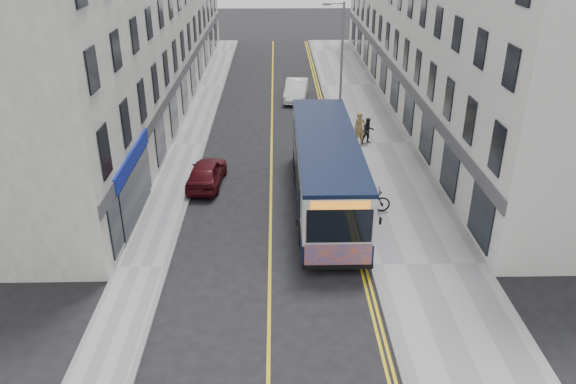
{
  "coord_description": "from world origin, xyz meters",
  "views": [
    {
      "loc": [
        0.32,
        -19.58,
        12.22
      ],
      "look_at": [
        0.78,
        2.25,
        1.6
      ],
      "focal_mm": 35.0,
      "sensor_mm": 36.0,
      "label": 1
    }
  ],
  "objects_px": {
    "bicycle": "(367,201)",
    "pedestrian_near": "(360,129)",
    "pedestrian_far": "(368,131)",
    "car_maroon": "(207,172)",
    "streetlamp": "(340,64)",
    "city_bus": "(326,169)",
    "car_white": "(296,90)"
  },
  "relations": [
    {
      "from": "pedestrian_far",
      "to": "pedestrian_near",
      "type": "bearing_deg",
      "value": -170.66
    },
    {
      "from": "streetlamp",
      "to": "car_maroon",
      "type": "xyz_separation_m",
      "value": [
        -7.43,
        -7.52,
        -3.7
      ]
    },
    {
      "from": "bicycle",
      "to": "car_maroon",
      "type": "bearing_deg",
      "value": 65.63
    },
    {
      "from": "bicycle",
      "to": "car_white",
      "type": "bearing_deg",
      "value": 7.09
    },
    {
      "from": "city_bus",
      "to": "bicycle",
      "type": "bearing_deg",
      "value": -26.09
    },
    {
      "from": "pedestrian_far",
      "to": "car_maroon",
      "type": "distance_m",
      "value": 10.57
    },
    {
      "from": "city_bus",
      "to": "car_white",
      "type": "bearing_deg",
      "value": 92.51
    },
    {
      "from": "pedestrian_far",
      "to": "city_bus",
      "type": "bearing_deg",
      "value": -125.88
    },
    {
      "from": "streetlamp",
      "to": "city_bus",
      "type": "distance_m",
      "value": 10.37
    },
    {
      "from": "car_maroon",
      "to": "streetlamp",
      "type": "bearing_deg",
      "value": -130.06
    },
    {
      "from": "streetlamp",
      "to": "pedestrian_far",
      "type": "bearing_deg",
      "value": -51.85
    },
    {
      "from": "streetlamp",
      "to": "city_bus",
      "type": "bearing_deg",
      "value": -99.17
    },
    {
      "from": "pedestrian_near",
      "to": "car_maroon",
      "type": "height_order",
      "value": "pedestrian_near"
    },
    {
      "from": "streetlamp",
      "to": "car_maroon",
      "type": "distance_m",
      "value": 11.2
    },
    {
      "from": "bicycle",
      "to": "pedestrian_far",
      "type": "height_order",
      "value": "pedestrian_far"
    },
    {
      "from": "streetlamp",
      "to": "bicycle",
      "type": "xyz_separation_m",
      "value": [
        0.23,
        -10.83,
        -3.7
      ]
    },
    {
      "from": "streetlamp",
      "to": "bicycle",
      "type": "relative_size",
      "value": 3.72
    },
    {
      "from": "streetlamp",
      "to": "bicycle",
      "type": "distance_m",
      "value": 11.45
    },
    {
      "from": "bicycle",
      "to": "pedestrian_near",
      "type": "relative_size",
      "value": 1.09
    },
    {
      "from": "pedestrian_near",
      "to": "car_maroon",
      "type": "bearing_deg",
      "value": -157.71
    },
    {
      "from": "bicycle",
      "to": "pedestrian_far",
      "type": "relative_size",
      "value": 1.39
    },
    {
      "from": "bicycle",
      "to": "car_white",
      "type": "height_order",
      "value": "car_white"
    },
    {
      "from": "pedestrian_far",
      "to": "car_white",
      "type": "bearing_deg",
      "value": 98.75
    },
    {
      "from": "bicycle",
      "to": "car_white",
      "type": "distance_m",
      "value": 18.53
    },
    {
      "from": "bicycle",
      "to": "pedestrian_far",
      "type": "bearing_deg",
      "value": -9.81
    },
    {
      "from": "car_white",
      "to": "pedestrian_near",
      "type": "bearing_deg",
      "value": -64.3
    },
    {
      "from": "city_bus",
      "to": "car_white",
      "type": "relative_size",
      "value": 2.66
    },
    {
      "from": "car_maroon",
      "to": "car_white",
      "type": "bearing_deg",
      "value": -104.0
    },
    {
      "from": "streetlamp",
      "to": "city_bus",
      "type": "xyz_separation_m",
      "value": [
        -1.6,
        -9.94,
        -2.5
      ]
    },
    {
      "from": "pedestrian_near",
      "to": "car_white",
      "type": "bearing_deg",
      "value": 99.79
    },
    {
      "from": "pedestrian_near",
      "to": "pedestrian_far",
      "type": "height_order",
      "value": "pedestrian_near"
    },
    {
      "from": "car_white",
      "to": "car_maroon",
      "type": "relative_size",
      "value": 1.11
    }
  ]
}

